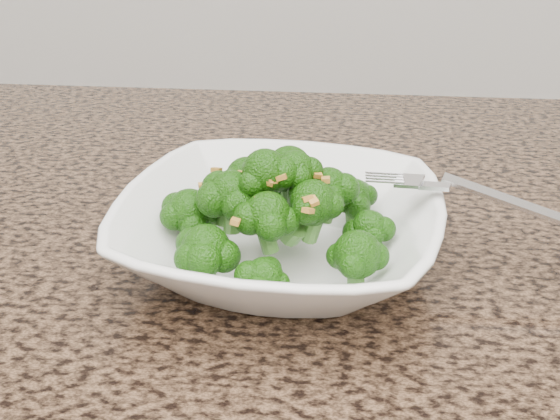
# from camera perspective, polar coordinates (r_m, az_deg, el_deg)

# --- Properties ---
(granite_counter) EXTENTS (1.64, 1.04, 0.03)m
(granite_counter) POSITION_cam_1_polar(r_m,az_deg,el_deg) (0.56, -13.52, -7.72)
(granite_counter) COLOR brown
(granite_counter) RESTS_ON cabinet
(bowl) EXTENTS (0.28, 0.28, 0.06)m
(bowl) POSITION_cam_1_polar(r_m,az_deg,el_deg) (0.55, -0.00, -1.81)
(bowl) COLOR white
(bowl) RESTS_ON granite_counter
(broccoli_pile) EXTENTS (0.22, 0.22, 0.06)m
(broccoli_pile) POSITION_cam_1_polar(r_m,az_deg,el_deg) (0.52, 0.00, 4.31)
(broccoli_pile) COLOR #1A5109
(broccoli_pile) RESTS_ON bowl
(garlic_topping) EXTENTS (0.13, 0.13, 0.01)m
(garlic_topping) POSITION_cam_1_polar(r_m,az_deg,el_deg) (0.51, 0.00, 8.01)
(garlic_topping) COLOR #C48930
(garlic_topping) RESTS_ON broccoli_pile
(fork) EXTENTS (0.19, 0.08, 0.01)m
(fork) POSITION_cam_1_polar(r_m,az_deg,el_deg) (0.55, 12.91, 1.87)
(fork) COLOR silver
(fork) RESTS_ON bowl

